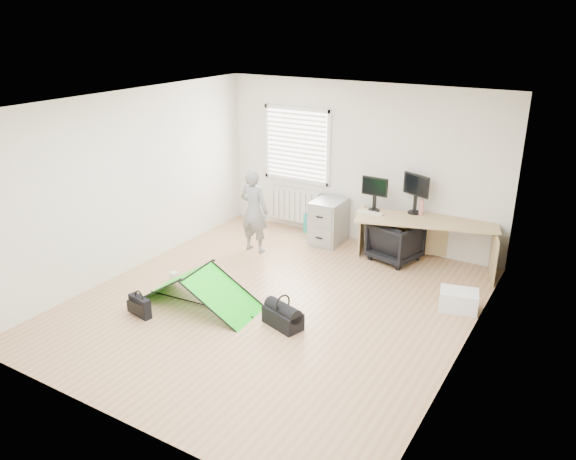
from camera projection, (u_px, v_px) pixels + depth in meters
The scene contains 18 objects.
ground at pixel (273, 304), 7.65m from camera, with size 5.50×5.50×0.00m, color tan.
back_wall at pixel (360, 164), 9.37m from camera, with size 5.00×0.02×2.70m, color silver.
window at pixel (297, 145), 9.84m from camera, with size 1.20×0.06×1.20m, color silver.
radiator at pixel (295, 205), 10.20m from camera, with size 1.00×0.12×0.60m, color silver.
desk at pixel (424, 242), 8.78m from camera, with size 2.15×0.68×0.73m, color tan.
filing_cabinet at pixel (329, 221), 9.59m from camera, with size 0.49×0.65×0.76m, color gray.
monitor_left at pixel (375, 198), 8.97m from camera, with size 0.43×0.09×0.41m, color black.
monitor_right at pixel (415, 199), 8.86m from camera, with size 0.49×0.11×0.47m, color black.
keyboard at pixel (370, 213), 8.92m from camera, with size 0.43×0.15×0.02m, color beige.
thermos at pixel (421, 208), 8.80m from camera, with size 0.07×0.07×0.25m, color #CB7372.
office_chair at pixel (395, 241), 8.91m from camera, with size 0.69×0.71×0.65m, color black.
person at pixel (254, 211), 9.14m from camera, with size 0.51×0.34×1.41m, color slate.
kite at pixel (199, 288), 7.54m from camera, with size 1.67×0.74×0.52m, color #16DF16, non-canonical shape.
storage_crate at pixel (458, 300), 7.46m from camera, with size 0.49×0.34×0.28m, color white.
tote_bag at pixel (312, 223), 10.09m from camera, with size 0.29×0.13×0.35m, color teal.
laptop_bag at pixel (140, 306), 7.31m from camera, with size 0.36×0.11×0.27m, color black.
white_box at pixel (174, 275), 8.39m from camera, with size 0.09×0.09×0.09m, color silver.
duffel_bag at pixel (283, 318), 7.07m from camera, with size 0.52×0.27×0.23m, color black.
Camera 1 is at (3.65, -5.71, 3.69)m, focal length 35.00 mm.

